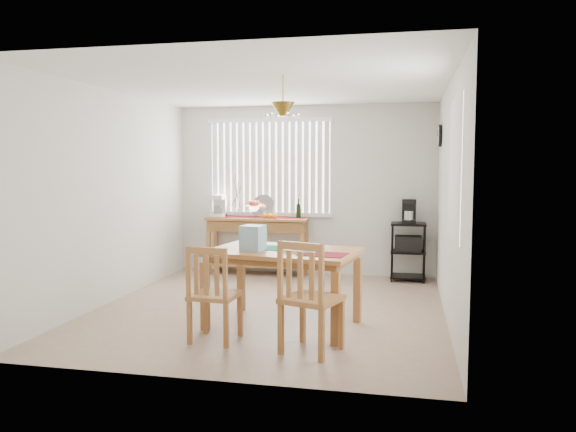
% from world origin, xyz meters
% --- Properties ---
extents(ground, '(4.00, 4.50, 0.01)m').
position_xyz_m(ground, '(0.00, 0.00, -0.01)').
color(ground, tan).
extents(room_shell, '(4.20, 4.70, 2.70)m').
position_xyz_m(room_shell, '(0.00, 0.01, 1.69)').
color(room_shell, silver).
rests_on(room_shell, ground).
extents(sideboard, '(1.57, 0.44, 0.88)m').
position_xyz_m(sideboard, '(-0.68, 2.01, 0.66)').
color(sideboard, '#AD713A').
rests_on(sideboard, ground).
extents(sideboard_items, '(1.49, 0.37, 0.67)m').
position_xyz_m(sideboard_items, '(-0.94, 2.02, 1.02)').
color(sideboard_items, maroon).
rests_on(sideboard_items, sideboard).
extents(wire_cart, '(0.50, 0.40, 0.85)m').
position_xyz_m(wire_cart, '(1.59, 2.00, 0.51)').
color(wire_cart, black).
rests_on(wire_cart, ground).
extents(cart_items, '(0.20, 0.24, 0.35)m').
position_xyz_m(cart_items, '(1.59, 2.01, 1.01)').
color(cart_items, black).
rests_on(cart_items, wire_cart).
extents(dining_table, '(1.65, 1.20, 0.81)m').
position_xyz_m(dining_table, '(0.31, -0.66, 0.72)').
color(dining_table, '#AD713A').
rests_on(dining_table, ground).
extents(table_items, '(1.16, 0.71, 0.26)m').
position_xyz_m(table_items, '(0.14, -0.77, 0.91)').
color(table_items, '#167C61').
rests_on(table_items, dining_table).
extents(chair_left, '(0.46, 0.46, 0.93)m').
position_xyz_m(chair_left, '(-0.23, -1.31, 0.46)').
color(chair_left, '#AD713A').
rests_on(chair_left, ground).
extents(chair_right, '(0.60, 0.60, 1.02)m').
position_xyz_m(chair_right, '(0.72, -1.45, 0.50)').
color(chair_right, '#AD713A').
rests_on(chair_right, ground).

